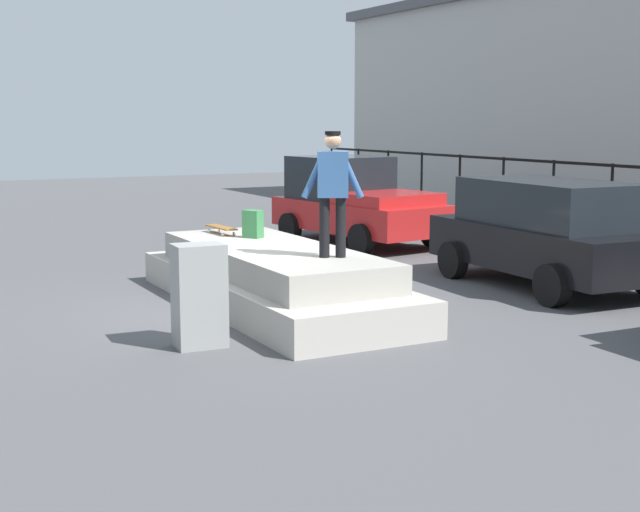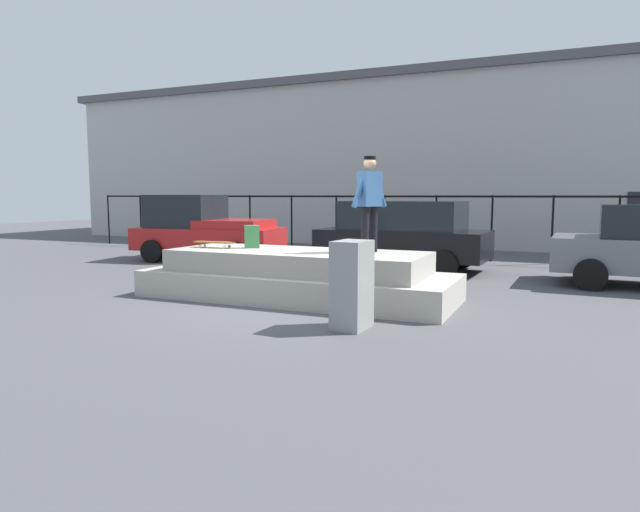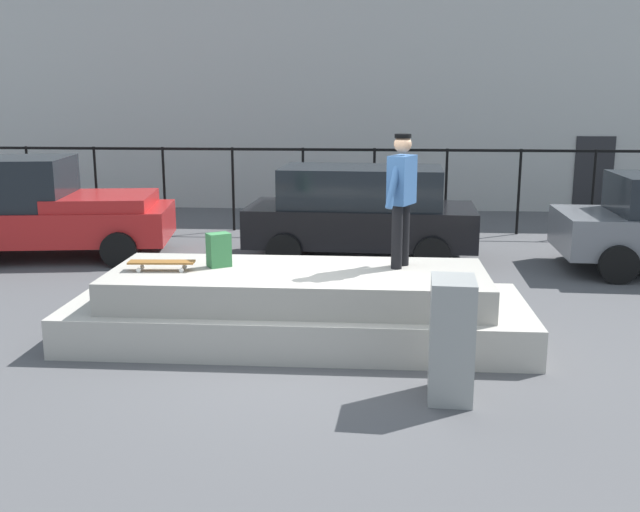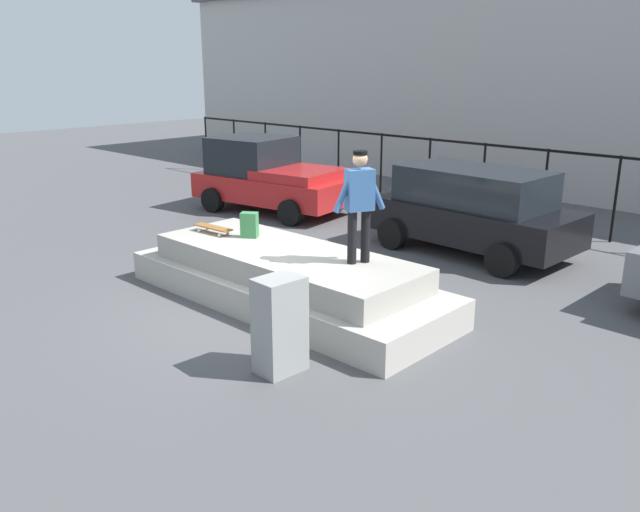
{
  "view_description": "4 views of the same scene",
  "coord_description": "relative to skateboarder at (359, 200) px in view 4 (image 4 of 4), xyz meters",
  "views": [
    {
      "loc": [
        11.54,
        -4.88,
        2.74
      ],
      "look_at": [
        0.17,
        1.1,
        0.74
      ],
      "focal_mm": 49.76,
      "sensor_mm": 36.0,
      "label": 1
    },
    {
      "loc": [
        4.35,
        -8.6,
        1.89
      ],
      "look_at": [
        -0.08,
        1.39,
        0.7
      ],
      "focal_mm": 31.23,
      "sensor_mm": 36.0,
      "label": 2
    },
    {
      "loc": [
        0.8,
        -8.35,
        3.04
      ],
      "look_at": [
        0.05,
        1.66,
        0.81
      ],
      "focal_mm": 40.73,
      "sensor_mm": 36.0,
      "label": 3
    },
    {
      "loc": [
        7.15,
        -6.45,
        3.82
      ],
      "look_at": [
        -0.2,
        1.36,
        0.58
      ],
      "focal_mm": 36.39,
      "sensor_mm": 36.0,
      "label": 4
    }
  ],
  "objects": [
    {
      "name": "car_black_hatchback_mid",
      "position": [
        -0.58,
        4.32,
        -0.93
      ],
      "size": [
        4.29,
        2.29,
        1.75
      ],
      "color": "black",
      "rests_on": "ground_plane"
    },
    {
      "name": "concrete_ledge",
      "position": [
        -1.29,
        -0.3,
        -1.45
      ],
      "size": [
        5.77,
        2.13,
        0.88
      ],
      "color": "#ADA89E",
      "rests_on": "ground_plane"
    },
    {
      "name": "warehouse_building",
      "position": [
        -1.15,
        14.07,
        1.39
      ],
      "size": [
        33.42,
        7.65,
        6.46
      ],
      "color": "#B2B2AD",
      "rests_on": "ground_plane"
    },
    {
      "name": "utility_box",
      "position": [
        0.46,
        -2.08,
        -1.22
      ],
      "size": [
        0.48,
        0.63,
        1.26
      ],
      "primitive_type": "cube",
      "rotation": [
        0.0,
        0.0,
        -0.06
      ],
      "color": "gray",
      "rests_on": "ground_plane"
    },
    {
      "name": "fence_row",
      "position": [
        -1.15,
        7.12,
        -0.59
      ],
      "size": [
        24.06,
        0.06,
        1.9
      ],
      "color": "black",
      "rests_on": "ground_plane"
    },
    {
      "name": "skateboard",
      "position": [
        -3.0,
        -0.43,
        -0.87
      ],
      "size": [
        0.84,
        0.27,
        0.12
      ],
      "color": "brown",
      "rests_on": "concrete_ledge"
    },
    {
      "name": "car_red_pickup_near",
      "position": [
        -6.5,
        4.11,
        -0.92
      ],
      "size": [
        4.38,
        2.63,
        1.9
      ],
      "color": "#B21E1E",
      "rests_on": "ground_plane"
    },
    {
      "name": "ground_plane",
      "position": [
        -1.15,
        -0.78,
        -1.85
      ],
      "size": [
        60.0,
        60.0,
        0.0
      ],
      "primitive_type": "plane",
      "color": "#4C4C4F"
    },
    {
      "name": "skateboarder",
      "position": [
        0.0,
        0.0,
        0.0
      ],
      "size": [
        0.45,
        0.8,
        1.69
      ],
      "color": "black",
      "rests_on": "concrete_ledge"
    },
    {
      "name": "backpack",
      "position": [
        -2.32,
        -0.16,
        -0.75
      ],
      "size": [
        0.34,
        0.32,
        0.44
      ],
      "primitive_type": "cube",
      "rotation": [
        0.0,
        0.0,
        3.72
      ],
      "color": "#33723F",
      "rests_on": "concrete_ledge"
    }
  ]
}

